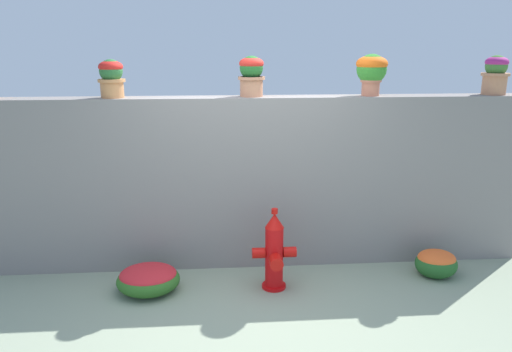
# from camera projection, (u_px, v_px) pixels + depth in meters

# --- Properties ---
(ground_plane) EXTENTS (24.00, 24.00, 0.00)m
(ground_plane) POSITION_uv_depth(u_px,v_px,m) (257.00, 314.00, 4.56)
(ground_plane) COLOR gray
(stone_wall) EXTENTS (6.12, 0.33, 1.87)m
(stone_wall) POSITION_uv_depth(u_px,v_px,m) (249.00, 182.00, 5.44)
(stone_wall) COLOR gray
(stone_wall) RESTS_ON ground
(potted_plant_1) EXTENTS (0.27, 0.27, 0.39)m
(potted_plant_1) POSITION_uv_depth(u_px,v_px,m) (111.00, 76.00, 5.02)
(potted_plant_1) COLOR #C07F4C
(potted_plant_1) RESTS_ON stone_wall
(potted_plant_2) EXTENTS (0.28, 0.28, 0.42)m
(potted_plant_2) POSITION_uv_depth(u_px,v_px,m) (251.00, 73.00, 5.15)
(potted_plant_2) COLOR #B77756
(potted_plant_2) RESTS_ON stone_wall
(potted_plant_3) EXTENTS (0.33, 0.33, 0.44)m
(potted_plant_3) POSITION_uv_depth(u_px,v_px,m) (372.00, 70.00, 5.21)
(potted_plant_3) COLOR #BB6C51
(potted_plant_3) RESTS_ON stone_wall
(potted_plant_4) EXTENTS (0.30, 0.30, 0.42)m
(potted_plant_4) POSITION_uv_depth(u_px,v_px,m) (496.00, 73.00, 5.34)
(potted_plant_4) COLOR tan
(potted_plant_4) RESTS_ON stone_wall
(fire_hydrant) EXTENTS (0.44, 0.36, 0.85)m
(fire_hydrant) POSITION_uv_depth(u_px,v_px,m) (274.00, 253.00, 4.95)
(fire_hydrant) COLOR red
(fire_hydrant) RESTS_ON ground
(flower_bush_left) EXTENTS (0.45, 0.40, 0.30)m
(flower_bush_left) POSITION_uv_depth(u_px,v_px,m) (436.00, 262.00, 5.28)
(flower_bush_left) COLOR #235924
(flower_bush_left) RESTS_ON ground
(flower_bush_right) EXTENTS (0.63, 0.57, 0.27)m
(flower_bush_right) POSITION_uv_depth(u_px,v_px,m) (148.00, 278.00, 4.94)
(flower_bush_right) COLOR #2D6221
(flower_bush_right) RESTS_ON ground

